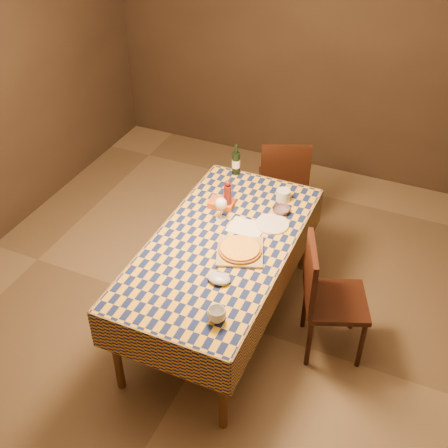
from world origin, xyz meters
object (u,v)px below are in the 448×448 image
object	(u,v)px
bowl	(281,210)
chair_right	(325,294)
dining_table	(221,251)
cutting_board	(240,252)
wine_bottle	(236,163)
white_plate	(272,224)
chair_far	(284,179)
pizza	(240,249)

from	to	relation	value
bowl	chair_right	bearing A→B (deg)	-42.13
dining_table	cutting_board	distance (m)	0.19
wine_bottle	white_plate	xyz separation A→B (m)	(0.51, -0.53, -0.09)
bowl	wine_bottle	distance (m)	0.64
wine_bottle	dining_table	bearing A→B (deg)	-73.75
chair_right	cutting_board	bearing A→B (deg)	-169.68
bowl	wine_bottle	world-z (taller)	wine_bottle
chair_far	pizza	bearing A→B (deg)	-84.30
cutting_board	chair_right	bearing A→B (deg)	10.32
white_plate	chair_right	xyz separation A→B (m)	(0.49, -0.27, -0.25)
pizza	bowl	xyz separation A→B (m)	(0.10, 0.55, -0.01)
pizza	white_plate	xyz separation A→B (m)	(0.09, 0.38, -0.03)
white_plate	chair_right	world-z (taller)	chair_right
wine_bottle	white_plate	distance (m)	0.74
wine_bottle	chair_far	distance (m)	0.62
bowl	chair_far	distance (m)	0.88
pizza	dining_table	bearing A→B (deg)	164.04
bowl	chair_right	size ratio (longest dim) A/B	0.14
wine_bottle	chair_right	size ratio (longest dim) A/B	0.29
dining_table	pizza	xyz separation A→B (m)	(0.16, -0.05, 0.11)
cutting_board	white_plate	size ratio (longest dim) A/B	1.28
pizza	chair_right	world-z (taller)	chair_right
dining_table	chair_right	distance (m)	0.77
chair_right	white_plate	bearing A→B (deg)	151.09
chair_right	chair_far	bearing A→B (deg)	120.15
chair_right	wine_bottle	bearing A→B (deg)	141.15
wine_bottle	chair_far	bearing A→B (deg)	57.68
dining_table	chair_far	bearing A→B (deg)	88.91
pizza	chair_far	distance (m)	1.39
cutting_board	bowl	world-z (taller)	bowl
dining_table	pizza	distance (m)	0.20
white_plate	chair_right	distance (m)	0.62
cutting_board	wine_bottle	bearing A→B (deg)	114.32
cutting_board	white_plate	distance (m)	0.39
cutting_board	wine_bottle	distance (m)	1.01
white_plate	chair_far	size ratio (longest dim) A/B	0.26
pizza	wine_bottle	xyz separation A→B (m)	(-0.41, 0.91, 0.07)
pizza	chair_far	world-z (taller)	chair_far
cutting_board	chair_far	xyz separation A→B (m)	(-0.13, 1.35, -0.26)
cutting_board	chair_right	world-z (taller)	chair_right
pizza	wine_bottle	bearing A→B (deg)	114.32
bowl	chair_far	bearing A→B (deg)	106.39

